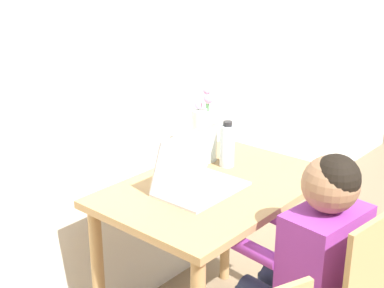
% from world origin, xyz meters
% --- Properties ---
extents(wall_back, '(6.40, 0.05, 2.50)m').
position_xyz_m(wall_back, '(0.00, 2.23, 1.25)').
color(wall_back, silver).
rests_on(wall_back, ground_plane).
extents(dining_table, '(0.93, 0.62, 0.75)m').
position_xyz_m(dining_table, '(0.17, 1.74, 0.63)').
color(dining_table, tan).
rests_on(dining_table, ground_plane).
extents(person_seated, '(0.34, 0.45, 1.05)m').
position_xyz_m(person_seated, '(0.07, 1.25, 0.66)').
color(person_seated, purple).
rests_on(person_seated, ground_plane).
extents(laptop, '(0.35, 0.24, 0.23)m').
position_xyz_m(laptop, '(0.09, 1.78, 0.81)').
color(laptop, '#B2B2B7').
rests_on(laptop, dining_table).
extents(flower_vase, '(0.12, 0.12, 0.32)m').
position_xyz_m(flower_vase, '(0.35, 1.95, 0.88)').
color(flower_vase, silver).
rests_on(flower_vase, dining_table).
extents(water_bottle, '(0.06, 0.06, 0.20)m').
position_xyz_m(water_bottle, '(0.35, 1.83, 0.85)').
color(water_bottle, silver).
rests_on(water_bottle, dining_table).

